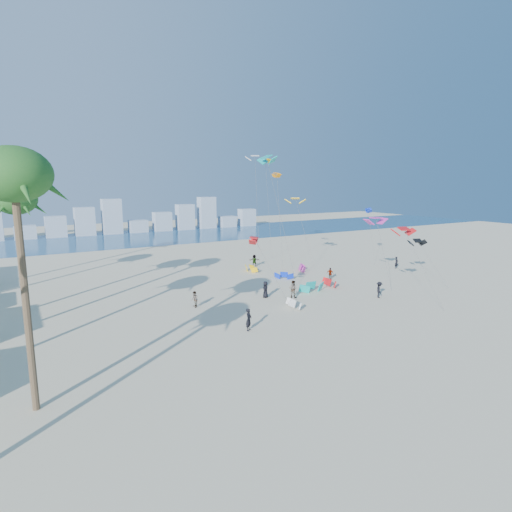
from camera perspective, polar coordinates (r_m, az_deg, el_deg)
ground at (r=32.51m, az=9.97°, el=-12.64°), size 220.00×220.00×0.00m
ocean at (r=97.51m, az=-18.48°, el=2.21°), size 220.00×220.00×0.00m
kitesurfer_near at (r=35.90m, az=-0.99°, el=-8.63°), size 0.83×0.80×1.92m
kitesurfer_mid at (r=45.90m, az=5.03°, el=-4.49°), size 1.11×1.17×1.91m
kitesurfers_far at (r=52.03m, az=5.42°, el=-2.86°), size 33.38×22.85×1.80m
grounded_kites at (r=52.34m, az=5.53°, el=-3.24°), size 12.64×19.92×1.06m
flying_kites at (r=57.18m, az=7.46°, el=8.85°), size 30.52×37.47×17.08m
distant_skyline at (r=106.72m, az=-20.32°, el=4.41°), size 85.00×3.00×8.40m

